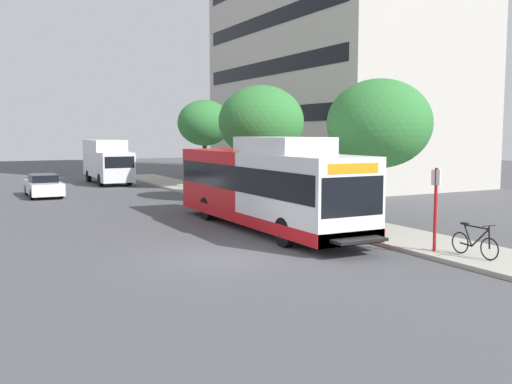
{
  "coord_description": "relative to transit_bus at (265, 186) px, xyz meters",
  "views": [
    {
      "loc": [
        -7.04,
        -15.95,
        3.82
      ],
      "look_at": [
        2.88,
        3.25,
        1.6
      ],
      "focal_mm": 40.8,
      "sensor_mm": 36.0,
      "label": 1
    }
  ],
  "objects": [
    {
      "name": "transit_bus",
      "position": [
        0.0,
        0.0,
        0.0
      ],
      "size": [
        2.58,
        12.25,
        3.65
      ],
      "color": "white",
      "rests_on": "ground"
    },
    {
      "name": "street_tree_far_block",
      "position": [
        3.87,
        15.68,
        2.73
      ],
      "size": [
        3.55,
        3.55,
        5.81
      ],
      "color": "#4C3823",
      "rests_on": "sidewalk_curb"
    },
    {
      "name": "ground_plane",
      "position": [
        -3.77,
        3.83,
        -1.7
      ],
      "size": [
        120.0,
        120.0,
        0.0
      ],
      "primitive_type": "plane",
      "color": "#4C4C51"
    },
    {
      "name": "bicycle_parked",
      "position": [
        2.76,
        -8.01,
        -1.14
      ],
      "size": [
        0.52,
        1.76,
        1.02
      ],
      "color": "black",
      "rests_on": "sidewalk_curb"
    },
    {
      "name": "sidewalk_curb",
      "position": [
        3.23,
        1.83,
        -1.63
      ],
      "size": [
        3.0,
        56.0,
        0.14
      ],
      "primitive_type": "cube",
      "color": "#A8A399",
      "rests_on": "ground"
    },
    {
      "name": "box_truck_background",
      "position": [
        -0.71,
        23.7,
        0.04
      ],
      "size": [
        2.32,
        7.01,
        3.25
      ],
      "color": "silver",
      "rests_on": "ground"
    },
    {
      "name": "bus_stop_sign_pole",
      "position": [
        2.29,
        -6.86,
        -0.05
      ],
      "size": [
        0.1,
        0.36,
        2.6
      ],
      "color": "red",
      "rests_on": "sidewalk_curb"
    },
    {
      "name": "street_tree_near_stop",
      "position": [
        4.06,
        -1.92,
        2.45
      ],
      "size": [
        4.12,
        4.12,
        5.78
      ],
      "color": "#4C3823",
      "rests_on": "sidewalk_curb"
    },
    {
      "name": "lattice_comm_tower",
      "position": [
        20.46,
        34.19,
        7.32
      ],
      "size": [
        1.1,
        1.1,
        27.28
      ],
      "color": "#B7B7BC",
      "rests_on": "ground"
    },
    {
      "name": "street_tree_mid_block",
      "position": [
        3.98,
        7.89,
        2.69
      ],
      "size": [
        4.63,
        4.63,
        6.22
      ],
      "color": "#4C3823",
      "rests_on": "sidewalk_curb"
    },
    {
      "name": "parked_car_far_lane",
      "position": [
        -6.24,
        16.4,
        -1.04
      ],
      "size": [
        1.8,
        4.5,
        1.33
      ],
      "color": "silver",
      "rests_on": "ground"
    }
  ]
}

